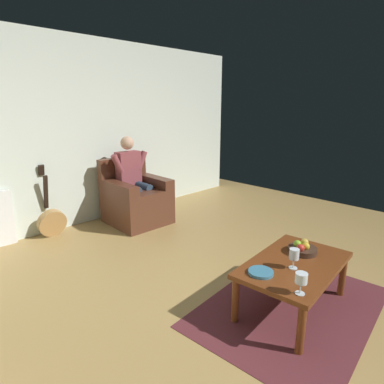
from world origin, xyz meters
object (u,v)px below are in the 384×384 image
Objects in this scene: guitar at (52,220)px; person_seated at (133,177)px; coffee_table at (294,269)px; decorative_dish at (261,272)px; wine_glass_far at (294,255)px; fruit_bowl at (302,249)px; wine_glass_near at (301,279)px; armchair at (136,200)px.

person_seated is at bearing 164.04° from guitar.
decorative_dish reaches higher than coffee_table.
decorative_dish is (0.26, -0.14, -0.10)m from wine_glass_far.
person_seated is 5.02× the size of fruit_bowl.
guitar is 3.21m from fruit_bowl.
fruit_bowl is at bearing -154.72° from wine_glass_near.
decorative_dish is (0.58, -0.05, -0.03)m from fruit_bowl.
guitar is at bearing -77.23° from wine_glass_far.
guitar is (0.80, -3.08, -0.15)m from coffee_table.
guitar is 5.66× the size of wine_glass_far.
guitar is 3.21m from wine_glass_far.
person_seated is 1.25m from guitar.
armchair is at bearing 162.39° from guitar.
fruit_bowl reaches higher than coffee_table.
wine_glass_far is at bearing 102.77° from guitar.
fruit_bowl is (-0.63, -0.30, -0.08)m from wine_glass_near.
person_seated reaches higher than armchair.
coffee_table is at bearing -148.26° from wine_glass_near.
wine_glass_far reaches higher than wine_glass_near.
fruit_bowl is at bearing 90.04° from person_seated.
coffee_table is (0.32, 2.76, -0.31)m from person_seated.
guitar is 3.37m from wine_glass_near.
armchair reaches higher than wine_glass_far.
person_seated reaches higher than coffee_table.
coffee_table is 1.15× the size of guitar.
armchair is 2.68m from fruit_bowl.
wine_glass_near is at bearing 31.74° from coffee_table.
wine_glass_near is at bearing 78.36° from armchair.
armchair is 2.71m from decorative_dish.
guitar is 3.79× the size of fruit_bowl.
wine_glass_far reaches higher than coffee_table.
fruit_bowl is at bearing 108.77° from guitar.
wine_glass_far is at bearing 83.43° from armchair.
guitar is (1.12, -0.32, -0.47)m from person_seated.
person_seated is 2.83m from wine_glass_far.
fruit_bowl is (-0.23, -0.05, 0.10)m from coffee_table.
decorative_dish is (-0.05, -0.35, -0.10)m from wine_glass_near.
wine_glass_near is 0.82× the size of decorative_dish.
wine_glass_near is (0.72, 3.01, -0.14)m from person_seated.
fruit_bowl is (-1.03, 3.03, 0.25)m from guitar.
guitar reaches higher than decorative_dish.
armchair is at bearing -98.53° from wine_glass_far.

